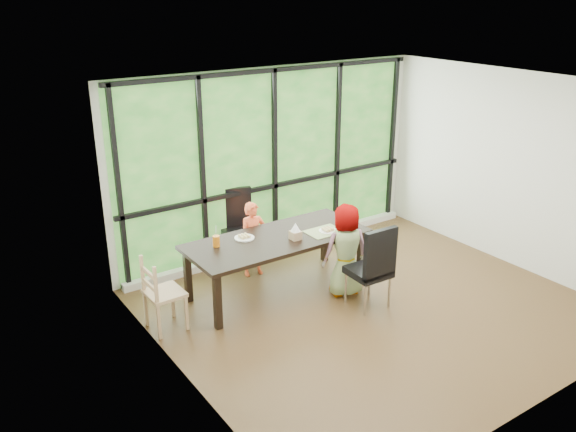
% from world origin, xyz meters
% --- Properties ---
extents(ground, '(5.00, 5.00, 0.00)m').
position_xyz_m(ground, '(0.00, 0.00, 0.00)').
color(ground, black).
rests_on(ground, ground).
extents(back_wall, '(5.00, 0.00, 5.00)m').
position_xyz_m(back_wall, '(0.00, 2.25, 1.35)').
color(back_wall, silver).
rests_on(back_wall, ground).
extents(foliage_backdrop, '(4.80, 0.02, 2.65)m').
position_xyz_m(foliage_backdrop, '(0.00, 2.23, 1.35)').
color(foliage_backdrop, '#1E531C').
rests_on(foliage_backdrop, back_wall).
extents(window_mullions, '(4.80, 0.06, 2.65)m').
position_xyz_m(window_mullions, '(0.00, 2.19, 1.35)').
color(window_mullions, black).
rests_on(window_mullions, back_wall).
extents(window_sill, '(4.80, 0.12, 0.10)m').
position_xyz_m(window_sill, '(0.00, 2.15, 0.05)').
color(window_sill, silver).
rests_on(window_sill, ground).
extents(dining_table, '(2.40, 1.12, 0.75)m').
position_xyz_m(dining_table, '(-0.71, 1.05, 0.38)').
color(dining_table, black).
rests_on(dining_table, ground).
extents(chair_window_leather, '(0.58, 0.58, 1.08)m').
position_xyz_m(chair_window_leather, '(-0.72, 2.03, 0.54)').
color(chair_window_leather, black).
rests_on(chair_window_leather, ground).
extents(chair_interior_leather, '(0.48, 0.48, 1.08)m').
position_xyz_m(chair_interior_leather, '(-0.01, 0.10, 0.54)').
color(chair_interior_leather, black).
rests_on(chair_interior_leather, ground).
extents(chair_end_beech, '(0.41, 0.43, 0.90)m').
position_xyz_m(chair_end_beech, '(-2.28, 1.02, 0.45)').
color(chair_end_beech, tan).
rests_on(chair_end_beech, ground).
extents(child_toddler, '(0.41, 0.29, 1.04)m').
position_xyz_m(child_toddler, '(-0.71, 1.64, 0.52)').
color(child_toddler, '#E9552C').
rests_on(child_toddler, ground).
extents(child_older, '(0.67, 0.52, 1.21)m').
position_xyz_m(child_older, '(-0.02, 0.50, 0.61)').
color(child_older, slate).
rests_on(child_older, ground).
extents(placemat, '(0.47, 0.34, 0.01)m').
position_xyz_m(placemat, '(-0.11, 0.87, 0.75)').
color(placemat, tan).
rests_on(placemat, dining_table).
extents(plate_far, '(0.25, 0.25, 0.02)m').
position_xyz_m(plate_far, '(-1.07, 1.25, 0.76)').
color(plate_far, white).
rests_on(plate_far, dining_table).
extents(plate_near, '(0.24, 0.24, 0.01)m').
position_xyz_m(plate_near, '(-0.06, 0.85, 0.76)').
color(plate_near, white).
rests_on(plate_near, dining_table).
extents(orange_cup, '(0.09, 0.09, 0.14)m').
position_xyz_m(orange_cup, '(-1.48, 1.24, 0.82)').
color(orange_cup, orange).
rests_on(orange_cup, dining_table).
extents(green_cup, '(0.08, 0.08, 0.13)m').
position_xyz_m(green_cup, '(0.24, 0.80, 0.82)').
color(green_cup, '#5BC43A').
rests_on(green_cup, dining_table).
extents(white_mug, '(0.07, 0.07, 0.07)m').
position_xyz_m(white_mug, '(0.40, 1.09, 0.79)').
color(white_mug, white).
rests_on(white_mug, dining_table).
extents(tissue_box, '(0.13, 0.13, 0.11)m').
position_xyz_m(tissue_box, '(-0.55, 0.88, 0.80)').
color(tissue_box, tan).
rests_on(tissue_box, dining_table).
extents(crepe_rolls_far, '(0.15, 0.12, 0.04)m').
position_xyz_m(crepe_rolls_far, '(-1.07, 1.25, 0.78)').
color(crepe_rolls_far, tan).
rests_on(crepe_rolls_far, plate_far).
extents(crepe_rolls_near, '(0.15, 0.12, 0.04)m').
position_xyz_m(crepe_rolls_near, '(-0.06, 0.85, 0.78)').
color(crepe_rolls_near, tan).
rests_on(crepe_rolls_near, plate_near).
extents(straw_white, '(0.01, 0.04, 0.20)m').
position_xyz_m(straw_white, '(-1.48, 1.24, 0.93)').
color(straw_white, white).
rests_on(straw_white, orange_cup).
extents(straw_pink, '(0.01, 0.04, 0.20)m').
position_xyz_m(straw_pink, '(0.24, 0.80, 0.92)').
color(straw_pink, pink).
rests_on(straw_pink, green_cup).
extents(tissue, '(0.12, 0.12, 0.11)m').
position_xyz_m(tissue, '(-0.55, 0.88, 0.91)').
color(tissue, white).
rests_on(tissue, tissue_box).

